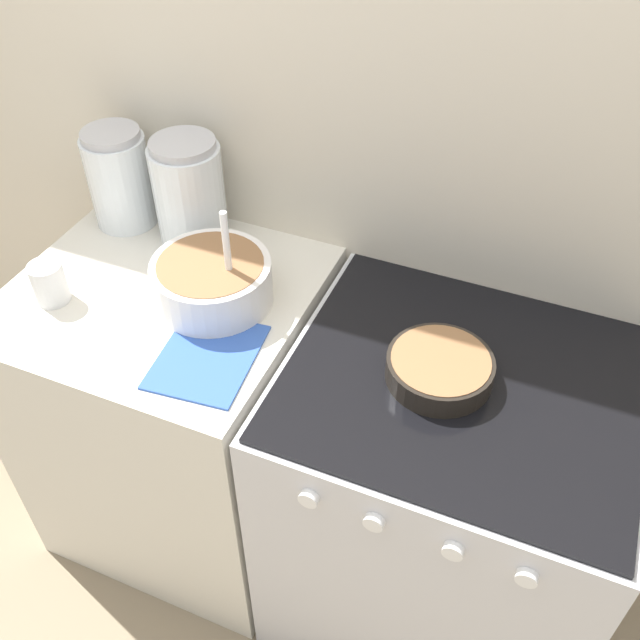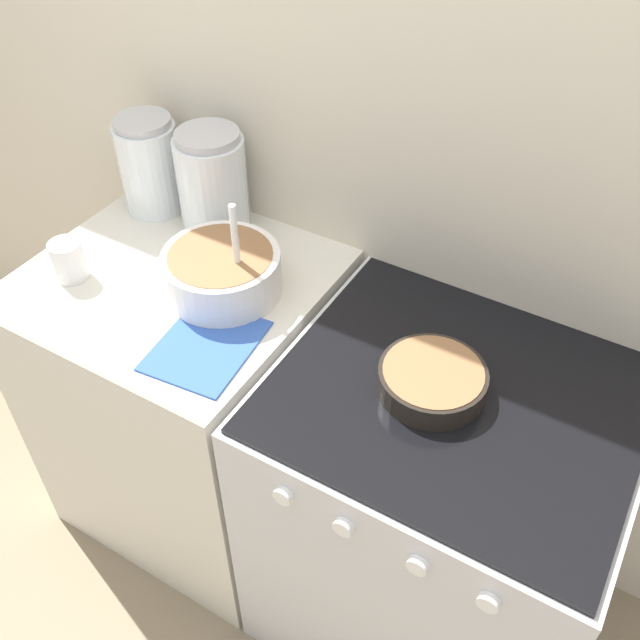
{
  "view_description": "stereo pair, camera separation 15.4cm",
  "coord_description": "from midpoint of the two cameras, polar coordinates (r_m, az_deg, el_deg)",
  "views": [
    {
      "loc": [
        0.5,
        -0.71,
        1.99
      ],
      "look_at": [
        0.06,
        0.34,
        0.95
      ],
      "focal_mm": 40.0,
      "sensor_mm": 36.0,
      "label": 1
    },
    {
      "loc": [
        0.64,
        -0.64,
        1.99
      ],
      "look_at": [
        0.06,
        0.34,
        0.95
      ],
      "focal_mm": 40.0,
      "sensor_mm": 36.0,
      "label": 2
    }
  ],
  "objects": [
    {
      "name": "stove",
      "position": [
        1.85,
        7.18,
        -14.33
      ],
      "size": [
        0.76,
        0.68,
        0.9
      ],
      "color": "silver",
      "rests_on": "ground_plane"
    },
    {
      "name": "recipe_page",
      "position": [
        1.56,
        -11.83,
        -3.02
      ],
      "size": [
        0.23,
        0.27,
        0.01
      ],
      "color": "#3359B2",
      "rests_on": "countertop_cabinet"
    },
    {
      "name": "mixing_bowl",
      "position": [
        1.66,
        -11.27,
        3.08
      ],
      "size": [
        0.28,
        0.28,
        0.26
      ],
      "color": "white",
      "rests_on": "countertop_cabinet"
    },
    {
      "name": "tin_can",
      "position": [
        1.78,
        -23.21,
        2.64
      ],
      "size": [
        0.08,
        0.08,
        0.1
      ],
      "color": "silver",
      "rests_on": "countertop_cabinet"
    },
    {
      "name": "ground_plane",
      "position": [
        2.18,
        -7.68,
        -24.12
      ],
      "size": [
        12.0,
        12.0,
        0.0
      ],
      "primitive_type": "plane",
      "color": "gray"
    },
    {
      "name": "storage_jar_left",
      "position": [
        1.96,
        -17.88,
        10.24
      ],
      "size": [
        0.16,
        0.16,
        0.26
      ],
      "color": "silver",
      "rests_on": "countertop_cabinet"
    },
    {
      "name": "storage_jar_middle",
      "position": [
        1.84,
        -12.77,
        9.37
      ],
      "size": [
        0.18,
        0.18,
        0.28
      ],
      "color": "silver",
      "rests_on": "countertop_cabinet"
    },
    {
      "name": "baking_pan",
      "position": [
        1.48,
        6.62,
        -3.98
      ],
      "size": [
        0.22,
        0.22,
        0.06
      ],
      "color": "black",
      "rests_on": "stove"
    },
    {
      "name": "wall_back",
      "position": [
        1.68,
        -0.02,
        14.49
      ],
      "size": [
        4.54,
        0.05,
        2.4
      ],
      "color": "beige",
      "rests_on": "ground_plane"
    },
    {
      "name": "countertop_cabinet",
      "position": [
        2.06,
        -13.05,
        -7.33
      ],
      "size": [
        0.7,
        0.66,
        0.9
      ],
      "color": "silver",
      "rests_on": "ground_plane"
    }
  ]
}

